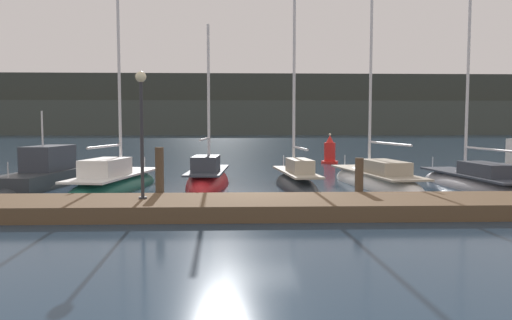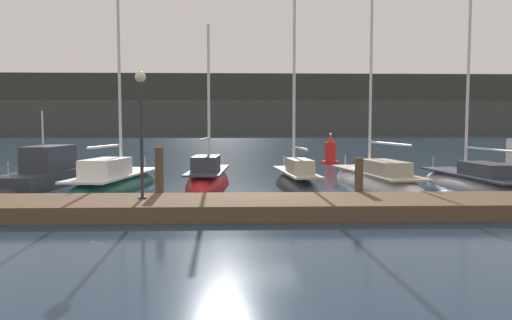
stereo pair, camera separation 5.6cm
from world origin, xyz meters
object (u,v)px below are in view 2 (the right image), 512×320
(sailboat_berth_7, at_px, (376,183))
(channel_buoy, at_px, (330,152))
(sailboat_berth_4, at_px, (115,186))
(sailboat_berth_6, at_px, (296,184))
(sailboat_berth_8, at_px, (474,185))
(motorboat_berth_3, at_px, (44,180))
(dock_lamppost, at_px, (141,113))
(sailboat_berth_5, at_px, (208,183))

(sailboat_berth_7, height_order, channel_buoy, sailboat_berth_7)
(sailboat_berth_4, relative_size, sailboat_berth_6, 1.03)
(sailboat_berth_4, height_order, channel_buoy, sailboat_berth_4)
(sailboat_berth_7, relative_size, sailboat_berth_8, 1.20)
(motorboat_berth_3, xyz_separation_m, sailboat_berth_4, (3.29, -1.14, -0.13))
(sailboat_berth_4, relative_size, channel_buoy, 5.02)
(motorboat_berth_3, height_order, sailboat_berth_6, sailboat_berth_6)
(sailboat_berth_6, distance_m, sailboat_berth_8, 7.36)
(sailboat_berth_7, relative_size, dock_lamppost, 3.14)
(sailboat_berth_5, distance_m, sailboat_berth_8, 11.10)
(motorboat_berth_3, bearing_deg, dock_lamppost, -50.86)
(sailboat_berth_7, bearing_deg, sailboat_berth_6, -166.22)
(sailboat_berth_5, relative_size, channel_buoy, 3.83)
(channel_buoy, distance_m, dock_lamppost, 20.43)
(sailboat_berth_7, height_order, dock_lamppost, sailboat_berth_7)
(sailboat_berth_6, xyz_separation_m, channel_buoy, (3.73, 12.71, 0.58))
(sailboat_berth_4, height_order, sailboat_berth_7, sailboat_berth_7)
(sailboat_berth_8, bearing_deg, sailboat_berth_5, 174.28)
(sailboat_berth_7, bearing_deg, motorboat_berth_3, 178.60)
(sailboat_berth_7, bearing_deg, sailboat_berth_5, 178.86)
(motorboat_berth_3, relative_size, sailboat_berth_4, 0.62)
(channel_buoy, height_order, dock_lamppost, dock_lamppost)
(sailboat_berth_6, height_order, channel_buoy, sailboat_berth_6)
(sailboat_berth_4, bearing_deg, dock_lamppost, -68.59)
(sailboat_berth_7, bearing_deg, sailboat_berth_8, -14.08)
(dock_lamppost, bearing_deg, channel_buoy, 63.92)
(sailboat_berth_6, bearing_deg, sailboat_berth_7, 13.78)
(motorboat_berth_3, height_order, sailboat_berth_5, sailboat_berth_5)
(sailboat_berth_6, height_order, dock_lamppost, sailboat_berth_6)
(sailboat_berth_7, distance_m, channel_buoy, 11.86)
(motorboat_berth_3, height_order, channel_buoy, motorboat_berth_3)
(sailboat_berth_6, relative_size, sailboat_berth_7, 0.84)
(sailboat_berth_6, relative_size, sailboat_berth_8, 1.01)
(motorboat_berth_3, bearing_deg, sailboat_berth_8, -4.15)
(motorboat_berth_3, height_order, sailboat_berth_8, sailboat_berth_8)
(sailboat_berth_4, distance_m, sailboat_berth_8, 14.77)
(sailboat_berth_4, distance_m, sailboat_berth_7, 10.96)
(sailboat_berth_6, bearing_deg, channel_buoy, 73.64)
(sailboat_berth_5, relative_size, sailboat_berth_8, 0.79)
(sailboat_berth_4, distance_m, sailboat_berth_5, 3.84)
(dock_lamppost, bearing_deg, sailboat_berth_5, 76.93)
(sailboat_berth_7, distance_m, sailboat_berth_8, 3.95)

